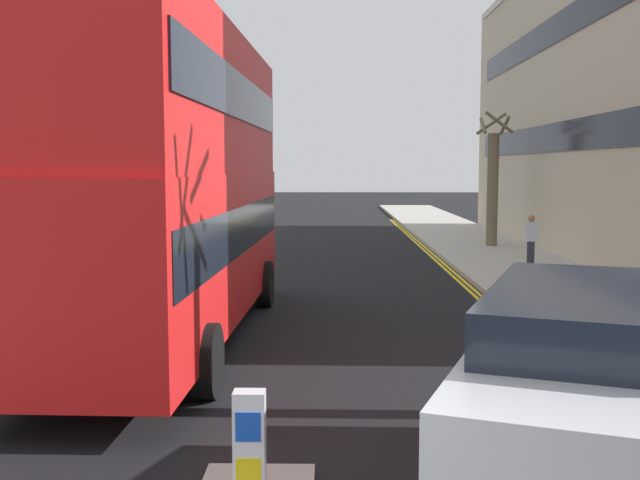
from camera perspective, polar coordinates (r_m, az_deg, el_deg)
The scene contains 9 objects.
sidewalk_right at distance 19.86m, azimuth 17.86°, elevation -3.58°, with size 4.00×80.00×0.14m, color #ADA89E.
sidewalk_left at distance 20.33m, azimuth -19.94°, elevation -3.44°, with size 4.00×80.00×0.14m, color #ADA89E.
kerb_line_outer at distance 17.44m, azimuth 13.13°, elevation -4.93°, with size 0.10×56.00×0.01m, color yellow.
kerb_line_inner at distance 17.40m, azimuth 12.62°, elevation -4.94°, with size 0.10×56.00×0.01m, color yellow.
keep_left_bollard at distance 6.82m, azimuth -5.43°, elevation -16.35°, with size 0.36×0.28×1.11m.
double_decker_bus_away at distance 13.56m, azimuth -11.27°, elevation 4.99°, with size 3.03×10.87×5.64m.
taxi_minivan at distance 6.83m, azimuth 20.11°, elevation -12.54°, with size 3.40×5.16×2.12m.
pedestrian_far at distance 22.52m, azimuth 15.93°, elevation -0.11°, with size 0.34×0.22×1.62m.
street_tree_mid at distance 29.18m, azimuth 13.15°, elevation 4.18°, with size 1.21×1.31×5.12m.
Camera 1 is at (0.72, -2.75, 3.16)m, focal length 41.57 mm.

